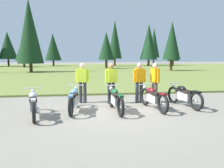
{
  "coord_description": "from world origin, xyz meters",
  "views": [
    {
      "loc": [
        -1.09,
        -7.56,
        1.93
      ],
      "look_at": [
        0.0,
        0.6,
        0.9
      ],
      "focal_mm": 35.12,
      "sensor_mm": 36.0,
      "label": 1
    }
  ],
  "objects": [
    {
      "name": "forest_treeline",
      "position": [
        0.14,
        33.22,
        4.35
      ],
      "size": [
        38.52,
        28.26,
        8.91
      ],
      "color": "#47331E",
      "rests_on": "ground"
    },
    {
      "name": "rider_in_hivis_vest",
      "position": [
        0.06,
        1.29,
        0.95
      ],
      "size": [
        0.53,
        0.31,
        1.67
      ],
      "color": "black",
      "rests_on": "ground"
    },
    {
      "name": "motorcycle_sky_blue",
      "position": [
        -1.42,
        0.14,
        0.44
      ],
      "size": [
        0.62,
        2.1,
        0.88
      ],
      "color": "black",
      "rests_on": "ground"
    },
    {
      "name": "motorcycle_silver",
      "position": [
        -2.67,
        -0.43,
        0.44
      ],
      "size": [
        0.73,
        2.07,
        0.88
      ],
      "color": "black",
      "rests_on": "ground"
    },
    {
      "name": "motorcycle_black",
      "position": [
        2.78,
        0.36,
        0.44
      ],
      "size": [
        0.72,
        2.07,
        0.88
      ],
      "color": "black",
      "rests_on": "ground"
    },
    {
      "name": "rider_with_back_turned",
      "position": [
        1.24,
        1.29,
        0.95
      ],
      "size": [
        0.55,
        0.26,
        1.67
      ],
      "color": "#2D2D38",
      "rests_on": "ground"
    },
    {
      "name": "ground_plane",
      "position": [
        0.0,
        0.0,
        0.0
      ],
      "size": [
        140.0,
        140.0,
        0.0
      ],
      "primitive_type": "plane",
      "color": "gray"
    },
    {
      "name": "rider_checking_bike",
      "position": [
        1.88,
        1.18,
        0.95
      ],
      "size": [
        0.31,
        0.53,
        1.67
      ],
      "color": "#4C4233",
      "rests_on": "ground"
    },
    {
      "name": "rider_near_row_end",
      "position": [
        -1.11,
        1.57,
        0.95
      ],
      "size": [
        0.54,
        0.28,
        1.67
      ],
      "color": "#2D2D38",
      "rests_on": "ground"
    },
    {
      "name": "motorcycle_maroon",
      "position": [
        1.46,
        0.09,
        0.44
      ],
      "size": [
        0.67,
        2.09,
        0.88
      ],
      "color": "black",
      "rests_on": "ground"
    },
    {
      "name": "grass_moorland",
      "position": [
        0.0,
        25.25,
        0.05
      ],
      "size": [
        80.0,
        44.0,
        0.1
      ],
      "primitive_type": "cube",
      "color": "olive",
      "rests_on": "ground"
    },
    {
      "name": "motorcycle_british_green",
      "position": [
        0.03,
        -0.07,
        0.44
      ],
      "size": [
        0.62,
        2.1,
        0.88
      ],
      "color": "black",
      "rests_on": "ground"
    }
  ]
}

